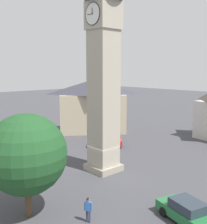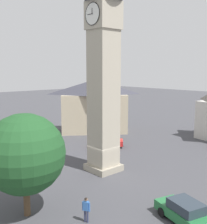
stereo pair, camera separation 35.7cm
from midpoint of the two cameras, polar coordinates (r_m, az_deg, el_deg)
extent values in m
plane|color=#424247|center=(27.83, 0.38, -11.85)|extent=(200.00, 200.00, 0.00)
cube|color=gray|center=(27.73, 0.38, -11.27)|extent=(2.84, 2.84, 0.60)
cube|color=#ADA38E|center=(26.20, 0.39, 2.58)|extent=(2.27, 2.27, 12.75)
cube|color=#ADA38E|center=(26.49, 0.41, 19.20)|extent=(2.54, 2.54, 2.50)
cylinder|color=white|center=(25.66, -1.89, 19.54)|extent=(1.91, 0.04, 1.91)
torus|color=black|center=(25.65, -1.90, 19.54)|extent=(1.97, 0.06, 1.97)
cube|color=black|center=(25.67, -1.96, 20.01)|extent=(0.05, 0.02, 0.53)
cube|color=black|center=(25.85, -2.39, 19.46)|extent=(0.72, 0.02, 0.04)
cylinder|color=white|center=(27.37, 2.55, 18.85)|extent=(1.91, 0.04, 1.91)
torus|color=black|center=(27.37, 2.57, 18.85)|extent=(1.97, 0.06, 1.97)
cube|color=#236B38|center=(19.70, 16.77, -19.48)|extent=(4.40, 2.71, 0.64)
cube|color=#28333D|center=(19.32, 17.17, -18.02)|extent=(2.43, 2.05, 0.64)
cylinder|color=black|center=(20.16, 12.44, -19.48)|extent=(0.68, 0.38, 0.64)
cylinder|color=black|center=(21.11, 16.01, -18.27)|extent=(0.68, 0.38, 0.64)
cube|color=black|center=(21.13, 12.82, -17.95)|extent=(0.55, 1.64, 0.16)
cube|color=red|center=(35.55, 0.95, -6.25)|extent=(4.07, 4.13, 0.64)
cube|color=#28333D|center=(35.40, 0.71, -5.28)|extent=(2.58, 2.59, 0.64)
cylinder|color=black|center=(36.38, 2.93, -6.35)|extent=(0.60, 0.61, 0.64)
cylinder|color=black|center=(34.84, 2.96, -7.04)|extent=(0.60, 0.61, 0.64)
cylinder|color=black|center=(36.44, -0.96, -6.32)|extent=(0.60, 0.61, 0.64)
cylinder|color=black|center=(34.90, -1.11, -7.00)|extent=(0.60, 0.61, 0.64)
cube|color=black|center=(35.62, 4.23, -6.61)|extent=(1.28, 1.24, 0.16)
cube|color=#2D5BB7|center=(35.58, -13.55, -6.49)|extent=(4.44, 3.22, 0.64)
cube|color=#28333D|center=(35.52, -13.77, -5.49)|extent=(2.55, 2.28, 0.64)
cylinder|color=black|center=(35.55, -11.16, -6.87)|extent=(0.67, 0.46, 0.64)
cylinder|color=black|center=(34.31, -12.72, -7.49)|extent=(0.67, 0.46, 0.64)
cylinder|color=black|center=(37.00, -14.28, -6.36)|extent=(0.67, 0.46, 0.64)
cylinder|color=black|center=(35.81, -15.89, -6.93)|extent=(0.67, 0.46, 0.64)
cube|color=black|center=(34.46, -10.86, -7.28)|extent=(0.79, 1.57, 0.16)
cylinder|color=#2D3351|center=(19.18, -3.27, -20.55)|extent=(0.13, 0.13, 0.82)
cylinder|color=#2D3351|center=(19.11, -2.74, -20.65)|extent=(0.13, 0.13, 0.82)
cube|color=#386BB7|center=(18.81, -3.03, -18.71)|extent=(0.42, 0.36, 0.60)
cylinder|color=#386BB7|center=(18.92, -3.71, -18.72)|extent=(0.09, 0.09, 0.60)
cylinder|color=#386BB7|center=(18.74, -2.33, -18.98)|extent=(0.09, 0.09, 0.60)
sphere|color=#9E7051|center=(18.60, -3.04, -17.48)|extent=(0.22, 0.22, 0.22)
sphere|color=black|center=(18.59, -3.05, -17.44)|extent=(0.20, 0.20, 0.20)
cylinder|color=brown|center=(20.17, -14.99, -16.73)|extent=(0.44, 0.44, 2.42)
sphere|color=#1E4C23|center=(19.06, -15.36, -8.29)|extent=(5.38, 5.38, 5.38)
cube|color=tan|center=(43.75, -1.71, -0.22)|extent=(9.98, 11.00, 5.95)
pyramid|color=#383842|center=(43.30, -1.74, 5.16)|extent=(10.48, 11.55, 2.27)
cube|color=#422819|center=(41.61, -1.50, -3.38)|extent=(0.72, 0.93, 2.10)
camera|label=1|loc=(0.18, -89.61, 0.06)|focal=44.47mm
camera|label=2|loc=(0.18, 90.39, -0.06)|focal=44.47mm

